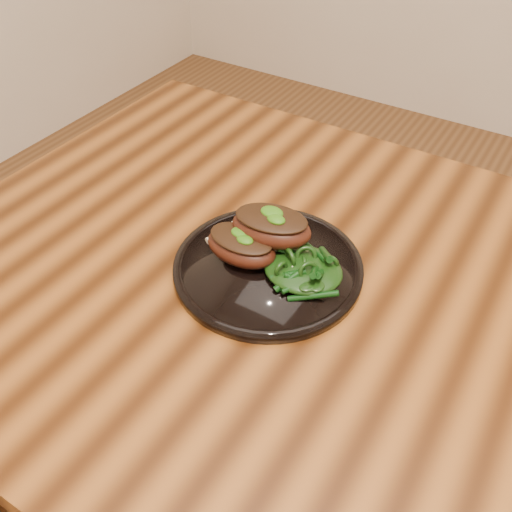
{
  "coord_description": "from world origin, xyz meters",
  "views": [
    {
      "loc": [
        -0.04,
        -0.49,
        1.27
      ],
      "look_at": [
        -0.33,
        -0.02,
        0.78
      ],
      "focal_mm": 40.0,
      "sensor_mm": 36.0,
      "label": 1
    }
  ],
  "objects": [
    {
      "name": "desk",
      "position": [
        0.0,
        0.0,
        0.67
      ],
      "size": [
        1.6,
        0.8,
        0.75
      ],
      "color": "#341706",
      "rests_on": "ground"
    },
    {
      "name": "greens_heap",
      "position": [
        -0.27,
        -0.0,
        0.78
      ],
      "size": [
        0.1,
        0.1,
        0.04
      ],
      "color": "black",
      "rests_on": "plate"
    },
    {
      "name": "lamb_chop_front",
      "position": [
        -0.36,
        -0.01,
        0.79
      ],
      "size": [
        0.11,
        0.07,
        0.04
      ],
      "color": "#3D160B",
      "rests_on": "plate"
    },
    {
      "name": "lamb_chop_back",
      "position": [
        -0.33,
        0.02,
        0.81
      ],
      "size": [
        0.12,
        0.09,
        0.05
      ],
      "color": "#3D160B",
      "rests_on": "plate"
    },
    {
      "name": "plate",
      "position": [
        -0.32,
        -0.01,
        0.76
      ],
      "size": [
        0.25,
        0.25,
        0.02
      ],
      "color": "black",
      "rests_on": "desk"
    },
    {
      "name": "herb_smear",
      "position": [
        -0.35,
        0.05,
        0.77
      ],
      "size": [
        0.09,
        0.06,
        0.01
      ],
      "primitive_type": "ellipsoid",
      "color": "#1B4A08",
      "rests_on": "plate"
    }
  ]
}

